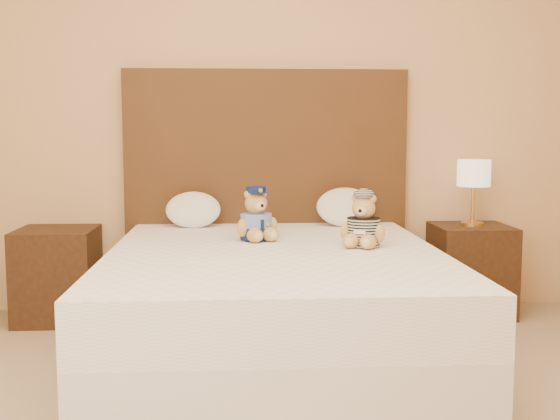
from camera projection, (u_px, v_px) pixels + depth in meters
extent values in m
cube|color=tan|center=(266.00, 94.00, 4.36)|extent=(4.00, 0.04, 2.70)
cube|color=white|center=(275.00, 330.00, 3.45)|extent=(1.60, 2.00, 0.30)
cube|color=white|center=(275.00, 275.00, 3.42)|extent=(1.60, 2.00, 0.25)
cube|color=#472815|center=(266.00, 191.00, 4.39)|extent=(1.75, 0.08, 1.50)
cube|color=#3D2113|center=(57.00, 275.00, 4.16)|extent=(0.45, 0.45, 0.55)
cube|color=#3D2113|center=(471.00, 270.00, 4.31)|extent=(0.45, 0.45, 0.55)
cylinder|color=gold|center=(472.00, 224.00, 4.27)|extent=(0.14, 0.14, 0.02)
cylinder|color=gold|center=(473.00, 203.00, 4.26)|extent=(0.02, 0.02, 0.26)
cylinder|color=beige|center=(474.00, 173.00, 4.24)|extent=(0.20, 0.20, 0.16)
ellipsoid|color=white|center=(193.00, 208.00, 4.19)|extent=(0.33, 0.21, 0.23)
ellipsoid|color=white|center=(346.00, 205.00, 4.24)|extent=(0.36, 0.23, 0.25)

